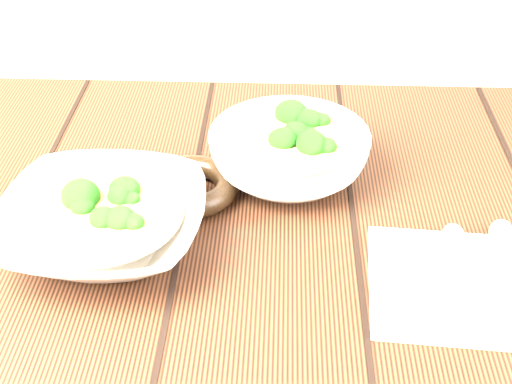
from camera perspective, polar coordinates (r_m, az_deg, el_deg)
The scene contains 7 objects.
table at distance 0.90m, azimuth -4.24°, elevation -9.98°, with size 1.20×0.80×0.75m.
soup_bowl_front at distance 0.81m, azimuth -12.17°, elevation -2.43°, with size 0.24×0.24×0.07m.
soup_bowl_back at distance 0.91m, azimuth 2.65°, elevation 3.08°, with size 0.26×0.26×0.07m.
trivet at distance 0.88m, azimuth -5.22°, elevation 0.48°, with size 0.12×0.12×0.03m, color black.
napkin at distance 0.79m, azimuth 16.49°, elevation -7.22°, with size 0.20×0.17×0.01m, color #BDAF9D.
spoon_left at distance 0.81m, azimuth 15.56°, elevation -4.88°, with size 0.05×0.17×0.01m.
spoon_right at distance 0.83m, azimuth 18.68°, elevation -4.32°, with size 0.08×0.16×0.01m.
Camera 1 is at (0.09, -0.62, 1.27)m, focal length 50.00 mm.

